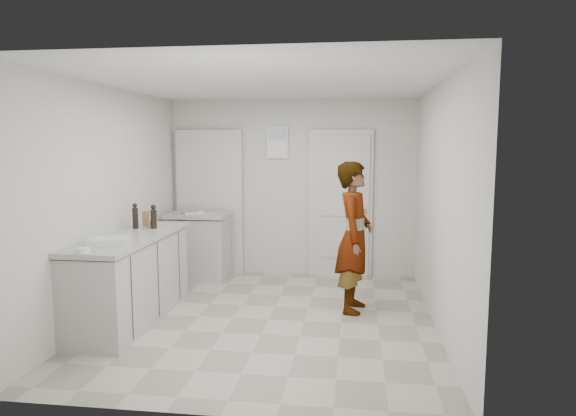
# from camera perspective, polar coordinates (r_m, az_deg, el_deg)

# --- Properties ---
(ground) EXTENTS (4.00, 4.00, 0.00)m
(ground) POSITION_cam_1_polar(r_m,az_deg,el_deg) (5.66, -2.18, -12.27)
(ground) COLOR gray
(ground) RESTS_ON ground
(room_shell) EXTENTS (4.00, 4.00, 4.00)m
(room_shell) POSITION_cam_1_polar(r_m,az_deg,el_deg) (7.34, -1.01, 0.44)
(room_shell) COLOR beige
(room_shell) RESTS_ON ground
(main_counter) EXTENTS (0.64, 1.96, 0.93)m
(main_counter) POSITION_cam_1_polar(r_m,az_deg,el_deg) (5.77, -17.03, -7.77)
(main_counter) COLOR #B2B3AE
(main_counter) RESTS_ON ground
(side_counter) EXTENTS (0.84, 0.61, 0.93)m
(side_counter) POSITION_cam_1_polar(r_m,az_deg,el_deg) (7.29, -9.89, -4.46)
(side_counter) COLOR #B2B3AE
(side_counter) RESTS_ON ground
(person) EXTENTS (0.48, 0.66, 1.69)m
(person) POSITION_cam_1_polar(r_m,az_deg,el_deg) (5.80, 7.38, -3.22)
(person) COLOR silver
(person) RESTS_ON ground
(cake_mix_box) EXTENTS (0.12, 0.08, 0.17)m
(cake_mix_box) POSITION_cam_1_polar(r_m,az_deg,el_deg) (6.23, -15.40, -1.13)
(cake_mix_box) COLOR #A87A54
(cake_mix_box) RESTS_ON main_counter
(spice_jar) EXTENTS (0.05, 0.05, 0.08)m
(spice_jar) POSITION_cam_1_polar(r_m,az_deg,el_deg) (6.09, -15.09, -1.74)
(spice_jar) COLOR tan
(spice_jar) RESTS_ON main_counter
(oil_cruet_a) EXTENTS (0.07, 0.07, 0.27)m
(oil_cruet_a) POSITION_cam_1_polar(r_m,az_deg,el_deg) (6.02, -14.70, -0.98)
(oil_cruet_a) COLOR black
(oil_cruet_a) RESTS_ON main_counter
(oil_cruet_b) EXTENTS (0.06, 0.06, 0.29)m
(oil_cruet_b) POSITION_cam_1_polar(r_m,az_deg,el_deg) (6.07, -16.61, -0.89)
(oil_cruet_b) COLOR black
(oil_cruet_b) RESTS_ON main_counter
(baking_dish) EXTENTS (0.41, 0.35, 0.06)m
(baking_dish) POSITION_cam_1_polar(r_m,az_deg,el_deg) (5.21, -19.35, -3.52)
(baking_dish) COLOR silver
(baking_dish) RESTS_ON main_counter
(egg_bowl) EXTENTS (0.12, 0.12, 0.05)m
(egg_bowl) POSITION_cam_1_polar(r_m,az_deg,el_deg) (4.88, -21.85, -4.39)
(egg_bowl) COLOR silver
(egg_bowl) RESTS_ON main_counter
(papers) EXTENTS (0.37, 0.41, 0.01)m
(papers) POSITION_cam_1_polar(r_m,az_deg,el_deg) (7.28, -10.40, -0.48)
(papers) COLOR white
(papers) RESTS_ON side_counter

